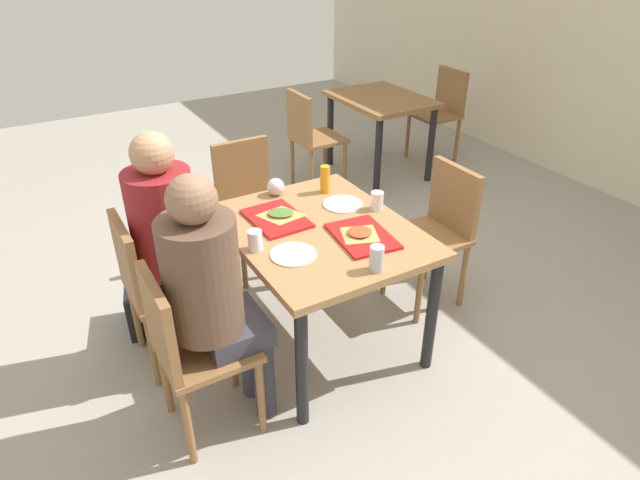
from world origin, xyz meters
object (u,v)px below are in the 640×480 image
object	(u,v)px
plastic_cup_a	(377,201)
background_table	(381,110)
person_in_red	(172,232)
tray_red_near	(276,218)
soda_can	(377,258)
plastic_cup_b	(255,240)
foil_bundle	(276,187)
handbag	(142,305)
background_chair_far	(442,108)
paper_plate_center	(343,204)
chair_far_side	(439,225)
pizza_slice_b	(360,233)
chair_near_right	(187,344)
chair_near_left	(152,282)
pizza_slice_a	(281,214)
paper_plate_near_edge	(293,254)
chair_left_end	(249,197)
main_table	(320,244)
tray_red_far	(362,236)
condiment_bottle	(325,179)
background_chair_near	(310,134)
person_in_brown_jacket	(212,288)

from	to	relation	value
plastic_cup_a	background_table	bearing A→B (deg)	143.55
person_in_red	tray_red_near	world-z (taller)	person_in_red
tray_red_near	soda_can	bearing A→B (deg)	14.99
plastic_cup_b	person_in_red	bearing A→B (deg)	-134.17
foil_bundle	handbag	xyz separation A→B (m)	(-0.16, -0.82, -0.63)
background_chair_far	paper_plate_center	bearing A→B (deg)	-53.07
chair_far_side	pizza_slice_b	distance (m)	0.76
background_chair_far	pizza_slice_b	bearing A→B (deg)	-49.19
chair_near_right	foil_bundle	size ratio (longest dim) A/B	8.67
chair_near_left	soda_can	world-z (taller)	chair_near_left
pizza_slice_a	background_chair_far	bearing A→B (deg)	122.23
person_in_red	paper_plate_near_edge	bearing A→B (deg)	45.26
background_chair_far	soda_can	bearing A→B (deg)	-46.61
paper_plate_near_edge	foil_bundle	xyz separation A→B (m)	(-0.63, 0.22, 0.05)
plastic_cup_b	background_table	size ratio (longest dim) A/B	0.11
chair_far_side	paper_plate_near_edge	distance (m)	1.10
handbag	chair_left_end	bearing A→B (deg)	110.05
main_table	chair_near_left	distance (m)	0.87
tray_red_far	handbag	bearing A→B (deg)	-130.00
background_table	plastic_cup_b	bearing A→B (deg)	-48.37
tray_red_far	chair_far_side	bearing A→B (deg)	105.46
pizza_slice_a	chair_near_left	bearing A→B (deg)	-96.21
main_table	condiment_bottle	xyz separation A→B (m)	(-0.35, 0.24, 0.17)
chair_near_left	paper_plate_center	distance (m)	1.09
chair_far_side	condiment_bottle	size ratio (longest dim) A/B	5.42
pizza_slice_a	pizza_slice_b	bearing A→B (deg)	33.00
person_in_red	pizza_slice_a	distance (m)	0.56
tray_red_far	soda_can	xyz separation A→B (m)	(0.27, -0.11, 0.05)
chair_far_side	tray_red_far	xyz separation A→B (m)	(0.19, -0.69, 0.22)
handbag	background_chair_far	world-z (taller)	background_chair_far
chair_far_side	background_table	xyz separation A→B (m)	(-1.79, 0.86, 0.09)
paper_plate_near_edge	pizza_slice_b	size ratio (longest dim) A/B	0.96
pizza_slice_b	background_chair_far	distance (m)	3.03
chair_left_end	plastic_cup_a	world-z (taller)	chair_left_end
background_chair_near	tray_red_far	bearing A→B (deg)	-22.27
main_table	handbag	size ratio (longest dim) A/B	3.41
paper_plate_near_edge	person_in_red	bearing A→B (deg)	-134.74
chair_near_right	paper_plate_center	bearing A→B (deg)	112.32
paper_plate_near_edge	chair_far_side	bearing A→B (deg)	98.75
paper_plate_center	tray_red_near	bearing A→B (deg)	-93.96
background_chair_near	paper_plate_near_edge	bearing A→B (deg)	-31.19
main_table	plastic_cup_a	distance (m)	0.40
chair_near_right	handbag	xyz separation A→B (m)	(-0.90, -0.02, -0.37)
tray_red_near	condiment_bottle	xyz separation A→B (m)	(-0.16, 0.39, 0.07)
person_in_brown_jacket	paper_plate_center	bearing A→B (deg)	115.32
pizza_slice_b	paper_plate_center	bearing A→B (deg)	160.99
person_in_red	person_in_brown_jacket	world-z (taller)	same
main_table	background_chair_near	bearing A→B (deg)	152.24
paper_plate_near_edge	soda_can	xyz separation A→B (m)	(0.30, 0.26, 0.06)
paper_plate_near_edge	background_chair_near	size ratio (longest dim) A/B	0.25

